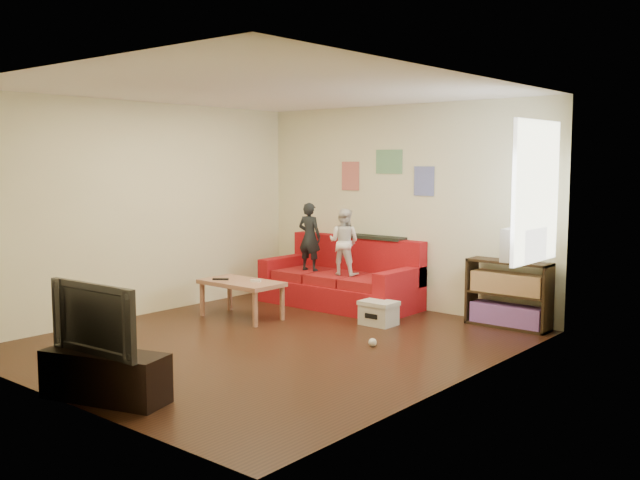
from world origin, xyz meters
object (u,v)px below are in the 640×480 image
Objects in this scene: bookshelf at (508,298)px; sofa at (343,282)px; child_b at (344,242)px; child_a at (310,237)px; coffee_table at (241,286)px; file_box at (379,313)px; television at (103,317)px; tv_stand at (105,376)px.

sofa is at bearing -174.38° from bookshelf.
child_b reaches higher than sofa.
child_b is (0.60, -0.00, -0.03)m from child_a.
coffee_table is 2.49× the size of file_box.
child_a is 1.06× the size of child_b.
television reaches higher than coffee_table.
file_box is at bearing 27.31° from coffee_table.
child_a is at bearing 104.18° from television.
sofa reaches higher than tv_stand.
bookshelf is at bearing 35.54° from file_box.
bookshelf is 0.92× the size of tv_stand.
coffee_table reaches higher than tv_stand.
child_a is 0.95× the size of bookshelf.
bookshelf reaches higher than file_box.
child_b is 0.89× the size of bookshelf.
television is at bearing -92.47° from file_box.
child_b reaches higher than television.
child_a is at bearing -171.74° from bookshelf.
tv_stand is (0.75, -4.15, -0.69)m from child_b.
tv_stand is at bearing 88.17° from child_b.
file_box is (0.91, -0.49, -0.75)m from child_b.
file_box is at bearing -144.46° from bookshelf.
bookshelf is at bearing 31.17° from coffee_table.
bookshelf is at bearing 178.40° from child_b.
tv_stand is at bearing -92.47° from file_box.
tv_stand is (0.90, -4.32, -0.12)m from sofa.
tv_stand is (-0.16, -3.66, 0.05)m from file_box.
coffee_table is at bearing 80.79° from child_a.
file_box is 0.42× the size of television.
file_box is at bearing 153.92° from child_a.
sofa is 1.53m from coffee_table.
sofa is 2.17× the size of bookshelf.
bookshelf is (2.78, 1.68, -0.05)m from coffee_table.
child_a is 0.93× the size of television.
child_a is at bearing -158.99° from sofa.
child_b reaches higher than coffee_table.
television reaches higher than tv_stand.
coffee_table is at bearing 111.72° from television.
file_box is at bearing -31.95° from sofa.
child_a reaches higher than sofa.
coffee_table is 1.04× the size of television.
child_a is 1.38m from coffee_table.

